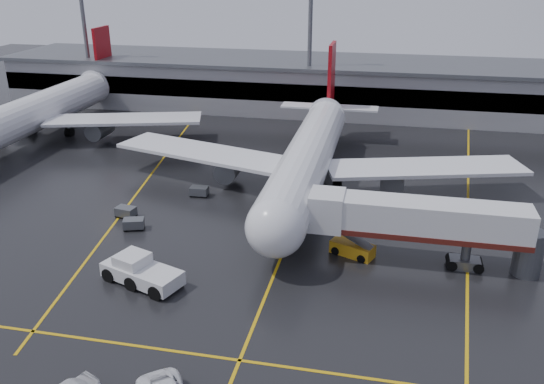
# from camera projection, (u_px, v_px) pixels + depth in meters

# --- Properties ---
(ground) EXTENTS (220.00, 220.00, 0.00)m
(ground) POSITION_uv_depth(u_px,v_px,m) (295.00, 222.00, 57.88)
(ground) COLOR black
(ground) RESTS_ON ground
(apron_line_centre) EXTENTS (0.25, 90.00, 0.02)m
(apron_line_centre) POSITION_uv_depth(u_px,v_px,m) (295.00, 222.00, 57.88)
(apron_line_centre) COLOR gold
(apron_line_centre) RESTS_ON ground
(apron_line_stop) EXTENTS (60.00, 0.25, 0.02)m
(apron_line_stop) POSITION_uv_depth(u_px,v_px,m) (240.00, 360.00, 38.00)
(apron_line_stop) COLOR gold
(apron_line_stop) RESTS_ON ground
(apron_line_left) EXTENTS (9.99, 69.35, 0.02)m
(apron_line_left) POSITION_uv_depth(u_px,v_px,m) (151.00, 174.00, 70.74)
(apron_line_left) COLOR gold
(apron_line_left) RESTS_ON ground
(apron_line_right) EXTENTS (7.57, 69.64, 0.02)m
(apron_line_right) POSITION_uv_depth(u_px,v_px,m) (468.00, 199.00, 63.48)
(apron_line_right) COLOR gold
(apron_line_right) RESTS_ON ground
(terminal) EXTENTS (122.00, 19.00, 8.60)m
(terminal) POSITION_uv_depth(u_px,v_px,m) (342.00, 85.00, 99.55)
(terminal) COLOR gray
(terminal) RESTS_ON ground
(light_mast_left) EXTENTS (3.00, 1.20, 25.45)m
(light_mast_left) POSITION_uv_depth(u_px,v_px,m) (84.00, 23.00, 98.90)
(light_mast_left) COLOR #595B60
(light_mast_left) RESTS_ON ground
(light_mast_mid) EXTENTS (3.00, 1.20, 25.45)m
(light_mast_mid) POSITION_uv_depth(u_px,v_px,m) (310.00, 29.00, 91.25)
(light_mast_mid) COLOR #595B60
(light_mast_mid) RESTS_ON ground
(main_airliner) EXTENTS (48.80, 45.60, 14.10)m
(main_airliner) POSITION_uv_depth(u_px,v_px,m) (310.00, 154.00, 65.04)
(main_airliner) COLOR silver
(main_airliner) RESTS_ON ground
(second_airliner) EXTENTS (48.80, 45.60, 14.10)m
(second_airliner) POSITION_uv_depth(u_px,v_px,m) (42.00, 110.00, 83.91)
(second_airliner) COLOR silver
(second_airliner) RESTS_ON ground
(jet_bridge) EXTENTS (19.90, 3.40, 6.05)m
(jet_bridge) POSITION_uv_depth(u_px,v_px,m) (420.00, 223.00, 48.69)
(jet_bridge) COLOR silver
(jet_bridge) RESTS_ON ground
(pushback_tractor) EXTENTS (7.50, 4.98, 2.49)m
(pushback_tractor) POSITION_uv_depth(u_px,v_px,m) (140.00, 272.00, 46.80)
(pushback_tractor) COLOR silver
(pushback_tractor) RESTS_ON ground
(belt_loader) EXTENTS (4.26, 3.04, 2.49)m
(belt_loader) POSITION_uv_depth(u_px,v_px,m) (352.00, 249.00, 51.33)
(belt_loader) COLOR orange
(belt_loader) RESTS_ON ground
(baggage_cart_a) EXTENTS (2.31, 1.86, 1.12)m
(baggage_cart_a) POSITION_uv_depth(u_px,v_px,m) (134.00, 223.00, 56.18)
(baggage_cart_a) COLOR #595B60
(baggage_cart_a) RESTS_ON ground
(baggage_cart_b) EXTENTS (2.19, 1.61, 1.12)m
(baggage_cart_b) POSITION_uv_depth(u_px,v_px,m) (126.00, 211.00, 58.84)
(baggage_cart_b) COLOR #595B60
(baggage_cart_b) RESTS_ON ground
(baggage_cart_c) EXTENTS (2.05, 1.37, 1.12)m
(baggage_cart_c) POSITION_uv_depth(u_px,v_px,m) (199.00, 191.00, 64.05)
(baggage_cart_c) COLOR #595B60
(baggage_cart_c) RESTS_ON ground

